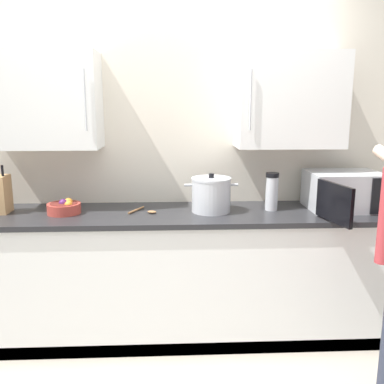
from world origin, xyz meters
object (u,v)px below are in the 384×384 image
(fruit_bowl, at_px, (64,207))
(thermos_flask, at_px, (272,191))
(knife_block, at_px, (0,194))
(stock_pot, at_px, (211,195))
(wooden_spoon, at_px, (145,211))
(microwave_oven, at_px, (341,191))

(fruit_bowl, xyz_separation_m, thermos_flask, (1.42, 0.03, 0.09))
(knife_block, bearing_deg, fruit_bowl, -5.13)
(thermos_flask, bearing_deg, stock_pot, -177.28)
(knife_block, relative_size, fruit_bowl, 1.50)
(knife_block, height_order, wooden_spoon, knife_block)
(wooden_spoon, height_order, thermos_flask, thermos_flask)
(wooden_spoon, bearing_deg, stock_pot, 0.81)
(knife_block, relative_size, wooden_spoon, 1.67)
(microwave_oven, distance_m, stock_pot, 0.91)
(knife_block, relative_size, thermos_flask, 1.27)
(microwave_oven, distance_m, thermos_flask, 0.49)
(microwave_oven, bearing_deg, fruit_bowl, -179.04)
(fruit_bowl, bearing_deg, microwave_oven, 0.96)
(wooden_spoon, height_order, fruit_bowl, fruit_bowl)
(knife_block, distance_m, wooden_spoon, 0.98)
(microwave_oven, height_order, knife_block, knife_block)
(knife_block, bearing_deg, stock_pot, -1.18)
(microwave_oven, height_order, thermos_flask, same)
(microwave_oven, distance_m, fruit_bowl, 1.91)
(stock_pot, distance_m, fruit_bowl, 1.00)
(stock_pot, bearing_deg, thermos_flask, 2.72)
(microwave_oven, height_order, stock_pot, stock_pot)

